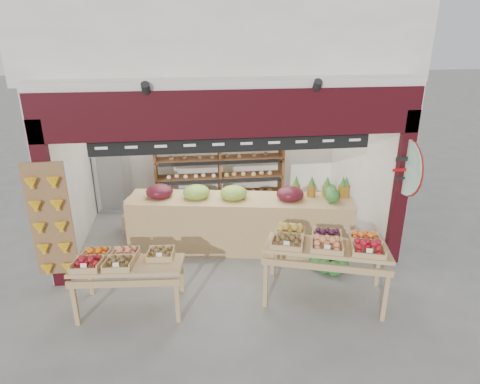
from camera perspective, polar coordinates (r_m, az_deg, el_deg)
name	(u,v)px	position (r m, az deg, el deg)	size (l,w,h in m)	color
ground	(228,242)	(8.17, -1.65, -6.66)	(60.00, 60.00, 0.00)	slate
shop_structure	(217,20)	(8.81, -3.05, 21.91)	(6.36, 5.12, 5.40)	white
banana_board	(51,223)	(6.91, -23.93, -3.84)	(0.60, 0.15, 1.80)	olive
gift_sign	(407,167)	(7.24, 21.40, 3.08)	(0.04, 0.93, 0.92)	#B5E3C9
back_shelving	(220,162)	(9.30, -2.75, 3.99)	(2.79, 0.46, 1.74)	brown
refrigerator	(113,175)	(9.71, -16.61, 2.22)	(0.62, 0.62, 1.59)	silver
cardboard_stack	(148,220)	(8.66, -12.22, -3.63)	(1.07, 0.77, 0.68)	beige
mid_counter	(239,221)	(7.72, -0.11, -3.93)	(4.02, 1.44, 1.22)	tan
display_table_left	(122,262)	(6.31, -15.48, -8.96)	(1.56, 0.95, 0.97)	tan
display_table_right	(327,244)	(6.37, 11.48, -6.79)	(1.99, 1.49, 1.11)	tan
watermelon_pile	(329,261)	(7.39, 11.74, -8.96)	(0.63, 0.63, 0.49)	#1C541F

